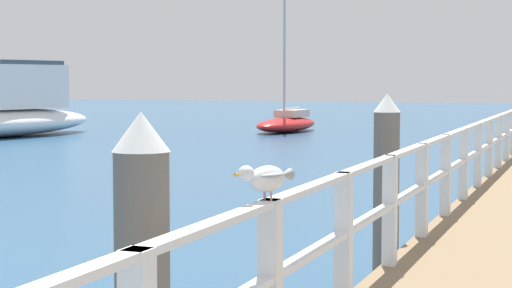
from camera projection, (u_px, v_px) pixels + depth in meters
The scene contains 5 objects.
pier_railing at pixel (464, 155), 12.33m from camera, with size 0.12×25.17×1.01m.
dock_piling_far at pixel (386, 186), 9.53m from camera, with size 0.29×0.29×2.01m.
seagull_foreground at pixel (266, 177), 4.95m from camera, with size 0.24×0.46×0.21m.
boat_2 at pixel (287, 123), 35.85m from camera, with size 1.99×4.67×5.94m.
boat_3 at pixel (4, 111), 32.99m from camera, with size 4.63×9.34×2.86m.
Camera 1 is at (0.35, 0.82, 2.18)m, focal length 61.82 mm.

